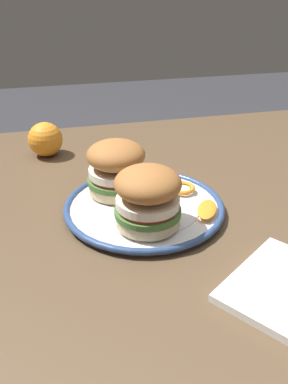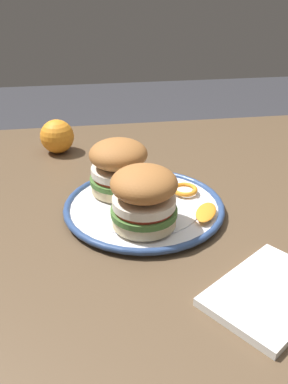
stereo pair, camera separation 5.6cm
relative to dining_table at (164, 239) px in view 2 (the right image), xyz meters
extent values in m
cube|color=brown|center=(0.00, 0.00, 0.08)|extent=(1.40, 0.91, 0.03)
cylinder|color=white|center=(-0.05, -0.04, 0.10)|extent=(0.27, 0.27, 0.01)
torus|color=navy|center=(-0.05, -0.04, 0.10)|extent=(0.29, 0.29, 0.01)
cylinder|color=white|center=(-0.05, -0.04, 0.10)|extent=(0.20, 0.20, 0.00)
cylinder|color=beige|center=(-0.06, -0.10, 0.12)|extent=(0.11, 0.11, 0.02)
cylinder|color=#477033|center=(-0.06, -0.10, 0.13)|extent=(0.11, 0.11, 0.01)
cylinder|color=#BC3828|center=(-0.06, -0.10, 0.14)|extent=(0.10, 0.10, 0.01)
cylinder|color=silver|center=(-0.06, -0.10, 0.15)|extent=(0.10, 0.10, 0.01)
ellipsoid|color=#A36633|center=(-0.06, -0.10, 0.18)|extent=(0.13, 0.13, 0.05)
cylinder|color=beige|center=(-0.08, 0.02, 0.12)|extent=(0.11, 0.11, 0.02)
cylinder|color=#477033|center=(-0.08, 0.02, 0.13)|extent=(0.11, 0.11, 0.01)
cylinder|color=#BC3828|center=(-0.08, 0.02, 0.14)|extent=(0.10, 0.10, 0.01)
cylinder|color=silver|center=(-0.08, 0.02, 0.15)|extent=(0.10, 0.10, 0.01)
ellipsoid|color=#A36633|center=(-0.08, 0.02, 0.18)|extent=(0.13, 0.13, 0.05)
torus|color=orange|center=(0.04, -0.01, 0.11)|extent=(0.07, 0.07, 0.01)
cylinder|color=#F4E5C6|center=(0.04, -0.01, 0.11)|extent=(0.03, 0.03, 0.00)
ellipsoid|color=orange|center=(0.05, -0.09, 0.11)|extent=(0.06, 0.08, 0.01)
sphere|color=orange|center=(-0.21, 0.27, 0.13)|extent=(0.08, 0.08, 0.08)
cube|color=white|center=(0.09, -0.28, 0.10)|extent=(0.21, 0.20, 0.01)
camera|label=1|loc=(-0.20, -0.65, 0.47)|focal=38.14mm
camera|label=2|loc=(-0.15, -0.66, 0.47)|focal=38.14mm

